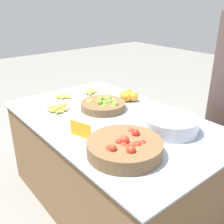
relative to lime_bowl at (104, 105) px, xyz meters
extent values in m
plane|color=gray|center=(0.18, -0.06, -0.73)|extent=(12.00, 12.00, 0.00)
cube|color=brown|center=(0.18, -0.06, -0.39)|extent=(1.51, 0.94, 0.68)
cube|color=#99A8BC|center=(0.18, -0.06, -0.04)|extent=(1.57, 0.98, 0.01)
cylinder|color=brown|center=(0.00, 0.00, 0.00)|extent=(0.33, 0.33, 0.06)
sphere|color=#7AB238|center=(0.02, -0.01, 0.02)|extent=(0.05, 0.05, 0.05)
sphere|color=#6BA333|center=(0.02, 0.04, 0.02)|extent=(0.05, 0.05, 0.05)
sphere|color=#7AB238|center=(-0.06, 0.09, 0.03)|extent=(0.04, 0.04, 0.04)
sphere|color=#89BC42|center=(0.10, 0.03, 0.03)|extent=(0.05, 0.05, 0.05)
sphere|color=#6BA333|center=(0.06, -0.04, 0.01)|extent=(0.05, 0.05, 0.05)
sphere|color=#7AB238|center=(-0.01, -0.01, 0.01)|extent=(0.05, 0.05, 0.05)
sphere|color=#89BC42|center=(-0.03, 0.06, 0.03)|extent=(0.05, 0.05, 0.05)
sphere|color=#6BA333|center=(-0.06, 0.01, 0.03)|extent=(0.05, 0.05, 0.05)
sphere|color=#7AB238|center=(-0.09, -0.06, 0.01)|extent=(0.06, 0.06, 0.06)
sphere|color=#7AB238|center=(0.01, -0.04, 0.04)|extent=(0.04, 0.04, 0.04)
sphere|color=#89BC42|center=(0.04, 0.08, -0.01)|extent=(0.04, 0.04, 0.04)
sphere|color=#7AB238|center=(0.02, 0.00, 0.01)|extent=(0.05, 0.05, 0.05)
sphere|color=#7AB238|center=(0.01, 0.09, 0.01)|extent=(0.04, 0.04, 0.04)
sphere|color=#6BA333|center=(0.11, 0.01, 0.01)|extent=(0.05, 0.05, 0.05)
cylinder|color=brown|center=(0.57, -0.29, 0.01)|extent=(0.40, 0.40, 0.08)
sphere|color=red|center=(0.60, -0.40, 0.06)|extent=(0.04, 0.04, 0.04)
sphere|color=red|center=(0.62, -0.29, 0.04)|extent=(0.05, 0.05, 0.05)
sphere|color=red|center=(0.58, -0.40, 0.04)|extent=(0.05, 0.05, 0.05)
sphere|color=red|center=(0.59, -0.32, 0.04)|extent=(0.04, 0.04, 0.04)
sphere|color=red|center=(0.57, -0.30, 0.06)|extent=(0.04, 0.04, 0.04)
sphere|color=red|center=(0.60, -0.31, 0.00)|extent=(0.05, 0.05, 0.05)
sphere|color=red|center=(0.55, -0.20, 0.06)|extent=(0.04, 0.04, 0.04)
sphere|color=red|center=(0.63, -0.26, 0.03)|extent=(0.05, 0.05, 0.05)
sphere|color=red|center=(0.56, -0.29, 0.00)|extent=(0.05, 0.05, 0.05)
sphere|color=red|center=(0.61, -0.31, 0.02)|extent=(0.05, 0.05, 0.05)
sphere|color=red|center=(0.63, -0.32, 0.04)|extent=(0.05, 0.05, 0.05)
sphere|color=red|center=(0.60, -0.31, 0.00)|extent=(0.05, 0.05, 0.05)
sphere|color=red|center=(0.57, -0.30, 0.06)|extent=(0.05, 0.05, 0.05)
sphere|color=red|center=(0.66, -0.34, 0.05)|extent=(0.05, 0.05, 0.05)
sphere|color=red|center=(0.56, -0.32, 0.04)|extent=(0.04, 0.04, 0.04)
sphere|color=red|center=(0.50, -0.18, 0.04)|extent=(0.04, 0.04, 0.04)
sphere|color=red|center=(0.64, -0.23, 0.03)|extent=(0.05, 0.05, 0.05)
sphere|color=red|center=(0.63, -0.30, 0.00)|extent=(0.05, 0.05, 0.05)
sphere|color=orange|center=(-0.05, 0.25, 0.01)|extent=(0.08, 0.08, 0.08)
sphere|color=orange|center=(0.02, 0.29, 0.01)|extent=(0.08, 0.08, 0.08)
sphere|color=orange|center=(-0.01, 0.24, 0.01)|extent=(0.08, 0.08, 0.08)
sphere|color=orange|center=(-0.06, 0.31, 0.01)|extent=(0.08, 0.08, 0.08)
cylinder|color=#B7B7BF|center=(0.55, 0.11, 0.02)|extent=(0.33, 0.33, 0.10)
cube|color=orange|center=(0.26, -0.37, 0.02)|extent=(0.15, 0.05, 0.10)
ellipsoid|color=#EFDB4C|center=(-0.41, -0.11, -0.02)|extent=(0.08, 0.14, 0.03)
ellipsoid|color=#EFDB4C|center=(-0.42, -0.12, -0.02)|extent=(0.15, 0.10, 0.03)
ellipsoid|color=#EFDB4C|center=(-0.42, -0.10, -0.02)|extent=(0.12, 0.10, 0.03)
ellipsoid|color=#EFDB4C|center=(-0.39, -0.13, -0.02)|extent=(0.14, 0.13, 0.03)
ellipsoid|color=#EFDB4C|center=(-0.16, -0.29, -0.01)|extent=(0.09, 0.14, 0.04)
ellipsoid|color=#EFDB4C|center=(-0.16, -0.29, -0.02)|extent=(0.12, 0.10, 0.03)
ellipsoid|color=#EFDB4C|center=(-0.18, -0.29, -0.02)|extent=(0.13, 0.07, 0.03)
ellipsoid|color=#EFDB4C|center=(-0.17, -0.32, -0.02)|extent=(0.14, 0.10, 0.03)
ellipsoid|color=#EFDB4C|center=(-0.16, -0.27, 0.01)|extent=(0.07, 0.16, 0.03)
ellipsoid|color=#EFDB4C|center=(-0.18, -0.29, 0.01)|extent=(0.07, 0.14, 0.03)
ellipsoid|color=#EFDB4C|center=(-0.36, 0.13, -0.02)|extent=(0.09, 0.13, 0.03)
ellipsoid|color=#EFDB4C|center=(-0.39, 0.16, -0.02)|extent=(0.15, 0.10, 0.03)
ellipsoid|color=#EFDB4C|center=(-0.35, 0.13, -0.02)|extent=(0.13, 0.13, 0.03)
ellipsoid|color=#EFDB4C|center=(-0.38, 0.13, -0.01)|extent=(0.12, 0.15, 0.04)
camera|label=1|loc=(1.45, -1.10, 0.73)|focal=42.00mm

